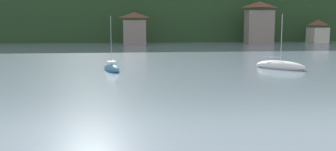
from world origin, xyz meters
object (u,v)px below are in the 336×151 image
(shore_building_westcentral, at_px, (259,23))
(sailboat_far_9, at_px, (280,66))
(sailboat_far_0, at_px, (112,68))
(shore_building_central, at_px, (318,32))
(shore_building_west, at_px, (134,29))

(shore_building_westcentral, xyz_separation_m, sailboat_far_9, (-12.87, -47.17, -4.40))
(shore_building_westcentral, bearing_deg, sailboat_far_0, -124.73)
(shore_building_westcentral, height_order, sailboat_far_9, shore_building_westcentral)
(shore_building_westcentral, xyz_separation_m, shore_building_central, (14.41, 0.29, -2.02))
(shore_building_west, bearing_deg, sailboat_far_0, -94.61)
(shore_building_west, xyz_separation_m, shore_building_westcentral, (28.81, 0.34, 1.23))
(shore_building_central, bearing_deg, shore_building_westcentral, -178.83)
(shore_building_west, distance_m, shore_building_westcentral, 28.84)
(shore_building_westcentral, bearing_deg, sailboat_far_9, -105.26)
(shore_building_west, bearing_deg, shore_building_central, 0.84)
(shore_building_central, height_order, sailboat_far_9, sailboat_far_9)
(shore_building_west, distance_m, sailboat_far_0, 46.91)
(shore_building_westcentral, height_order, shore_building_central, shore_building_westcentral)
(sailboat_far_0, bearing_deg, shore_building_westcentral, -53.06)
(shore_building_west, xyz_separation_m, sailboat_far_0, (-3.76, -46.66, -3.16))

